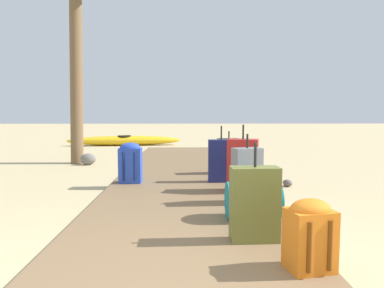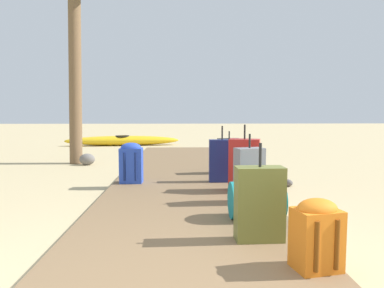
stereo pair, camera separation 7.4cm
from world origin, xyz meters
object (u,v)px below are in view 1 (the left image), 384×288
at_px(suitcase_red, 243,165).
at_px(suitcase_olive, 254,204).
at_px(suitcase_black, 229,156).
at_px(kayak, 124,141).
at_px(duffel_bag_teal, 253,200).
at_px(palm_tree_far_left, 74,0).
at_px(suitcase_navy, 221,161).
at_px(backpack_blue, 130,162).
at_px(suitcase_grey, 247,175).
at_px(backpack_orange, 310,233).

xyz_separation_m(suitcase_red, suitcase_olive, (-0.21, -1.83, -0.04)).
bearing_deg(suitcase_olive, suitcase_black, 86.55).
xyz_separation_m(suitcase_red, kayak, (-2.85, 7.47, -0.26)).
bearing_deg(suitcase_olive, duffel_bag_teal, 79.89).
distance_m(suitcase_olive, palm_tree_far_left, 6.75).
relative_size(suitcase_red, kayak, 0.23).
xyz_separation_m(suitcase_navy, palm_tree_far_left, (-2.97, 2.66, 3.17)).
xyz_separation_m(suitcase_black, backpack_blue, (-1.59, -0.79, 0.02)).
xyz_separation_m(suitcase_grey, palm_tree_far_left, (-3.14, 3.93, 3.17)).
xyz_separation_m(duffel_bag_teal, backpack_orange, (0.16, -1.16, 0.07)).
bearing_deg(kayak, suitcase_red, -69.10).
xyz_separation_m(suitcase_navy, backpack_orange, (0.28, -3.04, -0.07)).
relative_size(suitcase_black, kayak, 0.19).
distance_m(backpack_orange, palm_tree_far_left, 7.32).
relative_size(suitcase_red, backpack_blue, 1.48).
height_order(suitcase_red, backpack_blue, suitcase_red).
distance_m(suitcase_black, kayak, 6.70).
xyz_separation_m(suitcase_black, kayak, (-2.84, 6.06, -0.21)).
relative_size(duffel_bag_teal, suitcase_red, 0.59).
relative_size(suitcase_grey, kayak, 0.21).
xyz_separation_m(suitcase_red, backpack_blue, (-1.60, 0.62, -0.03)).
bearing_deg(suitcase_grey, suitcase_olive, -97.18).
bearing_deg(palm_tree_far_left, suitcase_black, -31.05).
bearing_deg(backpack_orange, suitcase_black, 91.05).
bearing_deg(backpack_blue, duffel_bag_teal, -50.85).
bearing_deg(duffel_bag_teal, suitcase_olive, -100.11).
relative_size(backpack_blue, kayak, 0.16).
bearing_deg(kayak, suitcase_olive, -74.12).
bearing_deg(suitcase_navy, suitcase_olive, -89.61).
bearing_deg(backpack_orange, palm_tree_far_left, 119.65).
relative_size(palm_tree_far_left, kayak, 1.20).
bearing_deg(suitcase_navy, suitcase_red, -71.25).
bearing_deg(suitcase_olive, suitcase_red, 83.57).
height_order(suitcase_red, kayak, suitcase_red).
distance_m(suitcase_black, suitcase_navy, 0.78).
bearing_deg(kayak, suitcase_navy, -68.89).
height_order(suitcase_navy, backpack_orange, suitcase_navy).
bearing_deg(backpack_blue, backpack_orange, -61.08).
xyz_separation_m(suitcase_grey, suitcase_olive, (-0.15, -1.22, -0.02)).
height_order(suitcase_black, kayak, suitcase_black).
relative_size(suitcase_red, palm_tree_far_left, 0.19).
xyz_separation_m(duffel_bag_teal, palm_tree_far_left, (-3.09, 4.55, 3.31)).
xyz_separation_m(duffel_bag_teal, suitcase_olive, (-0.11, -0.60, 0.12)).
bearing_deg(kayak, backpack_blue, -79.65).
bearing_deg(backpack_orange, suitcase_olive, 115.46).
relative_size(suitcase_black, suitcase_navy, 0.86).
xyz_separation_m(suitcase_black, palm_tree_far_left, (-3.18, 1.91, 3.19)).
height_order(palm_tree_far_left, kayak, palm_tree_far_left).
bearing_deg(palm_tree_far_left, suitcase_navy, -41.92).
distance_m(backpack_blue, suitcase_navy, 1.38).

